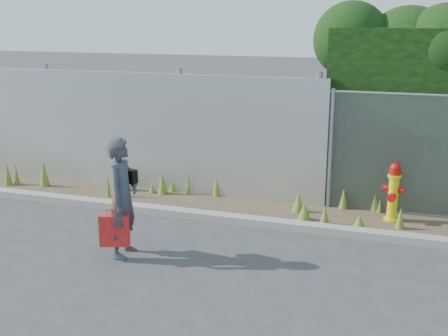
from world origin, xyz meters
The scene contains 8 objects.
ground centered at (0.00, 0.00, 0.00)m, with size 80.00×80.00×0.00m, color #373639.
curb centered at (0.00, 1.80, 0.06)m, with size 16.00×0.22×0.12m, color gray.
weed_strip centered at (-0.36, 2.49, 0.12)m, with size 16.00×1.32×0.54m.
corrugated_fence centered at (-3.25, 3.01, 1.10)m, with size 8.50×0.21×2.30m.
fire_hydrant centered at (2.11, 2.64, 0.48)m, with size 0.33×0.30×0.99m.
woman centered at (-1.32, 0.14, 0.83)m, with size 0.60×0.40×1.66m, color #105F68.
red_tote_bag centered at (-1.38, -0.02, 0.41)m, with size 0.39×0.14×0.51m.
black_shoulder_bag centered at (-1.30, 0.30, 1.09)m, with size 0.25×0.10×0.19m.
Camera 1 is at (2.21, -6.24, 3.17)m, focal length 45.00 mm.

